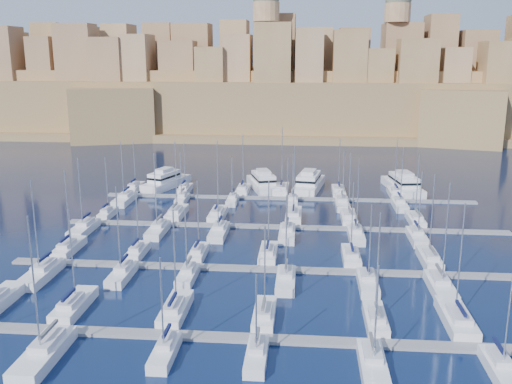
# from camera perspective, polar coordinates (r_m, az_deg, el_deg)

# --- Properties ---
(ground) EXTENTS (600.00, 600.00, 0.00)m
(ground) POSITION_cam_1_polar(r_m,az_deg,el_deg) (99.54, 2.51, -5.33)
(ground) COLOR black
(ground) RESTS_ON ground
(pontoon_near) EXTENTS (84.00, 2.00, 0.40)m
(pontoon_near) POSITION_cam_1_polar(r_m,az_deg,el_deg) (68.26, 1.16, -14.51)
(pontoon_near) COLOR slate
(pontoon_near) RESTS_ON ground
(pontoon_mid_near) EXTENTS (84.00, 2.00, 0.40)m
(pontoon_mid_near) POSITION_cam_1_polar(r_m,az_deg,el_deg) (88.23, 2.15, -7.75)
(pontoon_mid_near) COLOR slate
(pontoon_mid_near) RESTS_ON ground
(pontoon_mid_far) EXTENTS (84.00, 2.00, 0.40)m
(pontoon_mid_far) POSITION_cam_1_polar(r_m,az_deg,el_deg) (108.98, 2.76, -3.52)
(pontoon_mid_far) COLOR slate
(pontoon_mid_far) RESTS_ON ground
(pontoon_far) EXTENTS (84.00, 2.00, 0.40)m
(pontoon_far) POSITION_cam_1_polar(r_m,az_deg,el_deg) (130.14, 3.16, -0.65)
(pontoon_far) COLOR slate
(pontoon_far) RESTS_ON ground
(sailboat_1) EXTENTS (2.94, 9.80, 13.83)m
(sailboat_1) POSITION_cam_1_polar(r_m,az_deg,el_deg) (78.79, -17.75, -10.72)
(sailboat_1) COLOR white
(sailboat_1) RESTS_ON ground
(sailboat_2) EXTENTS (2.89, 9.65, 14.11)m
(sailboat_2) POSITION_cam_1_polar(r_m,az_deg,el_deg) (74.75, -8.07, -11.55)
(sailboat_2) COLOR white
(sailboat_2) RESTS_ON ground
(sailboat_3) EXTENTS (2.64, 8.79, 12.40)m
(sailboat_3) POSITION_cam_1_polar(r_m,az_deg,el_deg) (72.76, 0.84, -12.16)
(sailboat_3) COLOR white
(sailboat_3) RESTS_ON ground
(sailboat_4) EXTENTS (2.55, 8.50, 14.52)m
(sailboat_4) POSITION_cam_1_polar(r_m,az_deg,el_deg) (73.02, 11.87, -12.36)
(sailboat_4) COLOR white
(sailboat_4) RESTS_ON ground
(sailboat_5) EXTENTS (3.18, 10.61, 15.58)m
(sailboat_5) POSITION_cam_1_polar(r_m,az_deg,el_deg) (75.79, 19.41, -11.85)
(sailboat_5) COLOR white
(sailboat_5) RESTS_ON ground
(sailboat_7) EXTENTS (3.26, 10.87, 16.82)m
(sailboat_7) POSITION_cam_1_polar(r_m,az_deg,el_deg) (68.33, -20.44, -14.86)
(sailboat_7) COLOR white
(sailboat_7) RESTS_ON ground
(sailboat_8) EXTENTS (2.27, 7.58, 12.10)m
(sailboat_8) POSITION_cam_1_polar(r_m,az_deg,el_deg) (65.52, -9.08, -15.47)
(sailboat_8) COLOR white
(sailboat_8) RESTS_ON ground
(sailboat_9) EXTENTS (2.24, 7.48, 10.54)m
(sailboat_9) POSITION_cam_1_polar(r_m,az_deg,el_deg) (64.03, 0.06, -16.04)
(sailboat_9) COLOR white
(sailboat_9) RESTS_ON ground
(sailboat_10) EXTENTS (2.69, 8.98, 12.28)m
(sailboat_10) POSITION_cam_1_polar(r_m,az_deg,el_deg) (63.64, 11.59, -16.52)
(sailboat_10) COLOR white
(sailboat_10) RESTS_ON ground
(sailboat_11) EXTENTS (2.47, 8.24, 12.13)m
(sailboat_11) POSITION_cam_1_polar(r_m,az_deg,el_deg) (66.76, 23.25, -15.91)
(sailboat_11) COLOR white
(sailboat_11) RESTS_ON ground
(sailboat_12) EXTENTS (2.75, 9.16, 14.20)m
(sailboat_12) POSITION_cam_1_polar(r_m,az_deg,el_deg) (101.01, -18.19, -5.30)
(sailboat_12) COLOR white
(sailboat_12) RESTS_ON ground
(sailboat_13) EXTENTS (2.33, 7.77, 11.12)m
(sailboat_13) POSITION_cam_1_polar(r_m,az_deg,el_deg) (96.36, -11.73, -5.82)
(sailboat_13) COLOR white
(sailboat_13) RESTS_ON ground
(sailboat_14) EXTENTS (2.38, 7.93, 13.03)m
(sailboat_14) POSITION_cam_1_polar(r_m,az_deg,el_deg) (94.07, -5.78, -6.07)
(sailboat_14) COLOR white
(sailboat_14) RESTS_ON ground
(sailboat_15) EXTENTS (2.76, 9.22, 12.98)m
(sailboat_15) POSITION_cam_1_polar(r_m,az_deg,el_deg) (93.26, 1.23, -6.18)
(sailboat_15) COLOR white
(sailboat_15) RESTS_ON ground
(sailboat_16) EXTENTS (2.72, 9.06, 13.10)m
(sailboat_16) POSITION_cam_1_polar(r_m,az_deg,el_deg) (93.32, 9.48, -6.36)
(sailboat_16) COLOR white
(sailboat_16) RESTS_ON ground
(sailboat_17) EXTENTS (2.75, 9.17, 14.60)m
(sailboat_17) POSITION_cam_1_polar(r_m,az_deg,el_deg) (95.17, 16.96, -6.37)
(sailboat_17) COLOR white
(sailboat_17) RESTS_ON ground
(sailboat_18) EXTENTS (3.12, 10.40, 15.39)m
(sailboat_18) POSITION_cam_1_polar(r_m,az_deg,el_deg) (90.91, -20.65, -7.62)
(sailboat_18) COLOR white
(sailboat_18) RESTS_ON ground
(sailboat_19) EXTENTS (2.57, 8.58, 14.48)m
(sailboat_19) POSITION_cam_1_polar(r_m,az_deg,el_deg) (87.32, -13.25, -7.97)
(sailboat_19) COLOR white
(sailboat_19) RESTS_ON ground
(sailboat_20) EXTENTS (2.35, 7.83, 11.15)m
(sailboat_20) POSITION_cam_1_polar(r_m,az_deg,el_deg) (85.18, -6.84, -8.28)
(sailboat_20) COLOR white
(sailboat_20) RESTS_ON ground
(sailboat_21) EXTENTS (2.70, 8.99, 13.77)m
(sailboat_21) POSITION_cam_1_polar(r_m,az_deg,el_deg) (82.98, 3.00, -8.78)
(sailboat_21) COLOR white
(sailboat_21) RESTS_ON ground
(sailboat_22) EXTENTS (2.61, 8.71, 12.71)m
(sailboat_22) POSITION_cam_1_polar(r_m,az_deg,el_deg) (83.58, 11.10, -8.88)
(sailboat_22) COLOR white
(sailboat_22) RESTS_ON ground
(sailboat_23) EXTENTS (2.96, 9.88, 16.11)m
(sailboat_23) POSITION_cam_1_polar(r_m,az_deg,el_deg) (84.73, 17.97, -8.97)
(sailboat_23) COLOR white
(sailboat_23) RESTS_ON ground
(sailboat_24) EXTENTS (2.19, 7.31, 12.61)m
(sailboat_24) POSITION_cam_1_polar(r_m,az_deg,el_deg) (119.98, -14.62, -2.07)
(sailboat_24) COLOR white
(sailboat_24) RESTS_ON ground
(sailboat_25) EXTENTS (2.99, 9.97, 15.76)m
(sailboat_25) POSITION_cam_1_polar(r_m,az_deg,el_deg) (117.29, -7.95, -2.09)
(sailboat_25) COLOR white
(sailboat_25) RESTS_ON ground
(sailboat_26) EXTENTS (2.96, 9.87, 15.99)m
(sailboat_26) POSITION_cam_1_polar(r_m,az_deg,el_deg) (115.65, -3.84, -2.22)
(sailboat_26) COLOR white
(sailboat_26) RESTS_ON ground
(sailboat_27) EXTENTS (3.10, 10.34, 15.04)m
(sailboat_27) POSITION_cam_1_polar(r_m,az_deg,el_deg) (114.56, 3.78, -2.37)
(sailboat_27) COLOR white
(sailboat_27) RESTS_ON ground
(sailboat_28) EXTENTS (2.89, 9.63, 13.93)m
(sailboat_28) POSITION_cam_1_polar(r_m,az_deg,el_deg) (114.54, 9.25, -2.54)
(sailboat_28) COLOR white
(sailboat_28) RESTS_ON ground
(sailboat_29) EXTENTS (2.72, 9.08, 13.91)m
(sailboat_29) POSITION_cam_1_polar(r_m,az_deg,el_deg) (115.99, 15.67, -2.67)
(sailboat_29) COLOR white
(sailboat_29) RESTS_ON ground
(sailboat_30) EXTENTS (2.98, 9.92, 14.40)m
(sailboat_30) POSITION_cam_1_polar(r_m,az_deg,el_deg) (110.98, -16.82, -3.49)
(sailboat_30) COLOR white
(sailboat_30) RESTS_ON ground
(sailboat_31) EXTENTS (2.81, 9.37, 15.51)m
(sailboat_31) POSITION_cam_1_polar(r_m,az_deg,el_deg) (106.88, -9.79, -3.74)
(sailboat_31) COLOR white
(sailboat_31) RESTS_ON ground
(sailboat_32) EXTENTS (2.87, 9.56, 13.01)m
(sailboat_32) POSITION_cam_1_polar(r_m,az_deg,el_deg) (104.50, -3.72, -3.98)
(sailboat_32) COLOR white
(sailboat_32) RESTS_ON ground
(sailboat_33) EXTENTS (2.84, 9.46, 15.14)m
(sailboat_33) POSITION_cam_1_polar(r_m,az_deg,el_deg) (103.43, 3.13, -4.15)
(sailboat_33) COLOR white
(sailboat_33) RESTS_ON ground
(sailboat_34) EXTENTS (2.67, 8.91, 15.20)m
(sailboat_34) POSITION_cam_1_polar(r_m,az_deg,el_deg) (104.06, 9.96, -4.24)
(sailboat_34) COLOR white
(sailboat_34) RESTS_ON ground
(sailboat_35) EXTENTS (2.72, 9.07, 13.02)m
(sailboat_35) POSITION_cam_1_polar(r_m,az_deg,el_deg) (105.49, 15.81, -4.32)
(sailboat_35) COLOR white
(sailboat_35) RESTS_ON ground
(sailboat_36) EXTENTS (2.66, 8.86, 12.61)m
(sailboat_36) POSITION_cam_1_polar(r_m,az_deg,el_deg) (141.26, -12.03, 0.44)
(sailboat_36) COLOR white
(sailboat_36) RESTS_ON ground
(sailboat_37) EXTENTS (2.47, 8.22, 12.02)m
(sailboat_37) POSITION_cam_1_polar(r_m,az_deg,el_deg) (137.85, -7.13, 0.30)
(sailboat_37) COLOR white
(sailboat_37) RESTS_ON ground
(sailboat_38) EXTENTS (2.69, 8.97, 14.27)m
(sailboat_38) POSITION_cam_1_polar(r_m,az_deg,el_deg) (135.97, -1.33, 0.23)
(sailboat_38) COLOR white
(sailboat_38) RESTS_ON ground
(sailboat_39) EXTENTS (3.19, 10.64, 15.81)m
(sailboat_39) POSITION_cam_1_polar(r_m,az_deg,el_deg) (136.06, 2.58, 0.24)
(sailboat_39) COLOR white
(sailboat_39) RESTS_ON ground
(sailboat_40) EXTENTS (2.92, 9.72, 13.34)m
(sailboat_40) POSITION_cam_1_polar(r_m,az_deg,el_deg) (135.75, 8.25, 0.07)
(sailboat_40) COLOR white
(sailboat_40) RESTS_ON ground
(sailboat_41) EXTENTS (2.75, 9.16, 13.98)m
(sailboat_41) POSITION_cam_1_polar(r_m,az_deg,el_deg) (136.86, 13.71, -0.07)
(sailboat_41) COLOR white
(sailboat_41) RESTS_ON ground
(sailboat_42) EXTENTS (3.06, 10.21, 14.21)m
(sailboat_42) POSITION_cam_1_polar(r_m,az_deg,el_deg) (130.46, -12.99, -0.70)
(sailboat_42) COLOR white
(sailboat_42) RESTS_ON ground
(sailboat_43) EXTENTS (2.14, 7.14, 11.75)m
(sailboat_43) POSITION_cam_1_polar(r_m,az_deg,el_deg) (128.57, -7.40, -0.69)
(sailboat_43) COLOR white
(sailboat_43) RESTS_ON ground
(sailboat_44) EXTENTS (2.18, 7.28, 10.71)m
(sailboat_44) POSITION_cam_1_polar(r_m,az_deg,el_deg) (126.58, -2.37, -0.82)
(sailboat_44) COLOR white
(sailboat_44) RESTS_ON ground
(sailboat_45) EXTENTS (2.30, 7.67, 11.89)m
(sailboat_45) POSITION_cam_1_polar(r_m,az_deg,el_deg) (125.39, 3.68, -0.97)
(sailboat_45) COLOR white
(sailboat_45) RESTS_ON ground
(sailboat_46) EXTENTS (2.90, 9.65, 12.72)m
(sailboat_46) POSITION_cam_1_polar(r_m,az_deg,el_deg) (124.68, 8.61, -1.18)
(sailboat_46) COLOR white
(sailboat_46) RESTS_ON ground
(sailboat_47) EXTENTS (2.66, 8.85, 13.73)m
(sailboat_47) POSITION_cam_1_polar(r_m,az_deg,el_deg) (126.45, 14.17, -1.23)
(sailboat_47) COLOR white
(sailboat_47) RESTS_ON ground
(motor_yacht_a) EXTENTS (9.78, 16.43, 5.25)m
(motor_yacht_a) POSITION_cam_1_polar(r_m,az_deg,el_deg) (142.78, -9.03, 1.12)
(motor_yacht_a) COLOR white
(motor_yacht_a) RESTS_ON ground
(motor_yacht_b) EXTENTS (9.51, 17.11, 5.25)m
(motor_yacht_b) POSITION_cam_1_polar(r_m,az_deg,el_deg) (139.22, 0.71, 0.97)
(motor_yacht_b) COLOR white
(motor_yacht_b) RESTS_ON ground
(motor_yacht_c) EXTENTS (8.14, 18.36, 5.25)m
(motor_yacht_c) POSITION_cam_1_polar(r_m,az_deg,el_deg) (139.46, 5.32, 0.93)
(motor_yacht_c) COLOR white
(motor_yacht_c) RESTS_ON ground
(motor_yacht_d) EXTENTS (8.26, 18.75, 5.25)m
(motor_yacht_d) POSITION_cam_1_polar(r_m,az_deg,el_deg) (141.60, 14.49, 0.75)
(motor_yacht_d) COLOR white
(motor_yacht_d) RESTS_ON ground
(fortified_city) EXTENTS (460.00, 108.95, 59.52)m
(fortified_city) POSITION_cam_1_polar(r_m,az_deg,el_deg) (249.93, 4.16, 9.63)
(fortified_city) COLOR brown
(fortified_city) RESTS_ON ground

